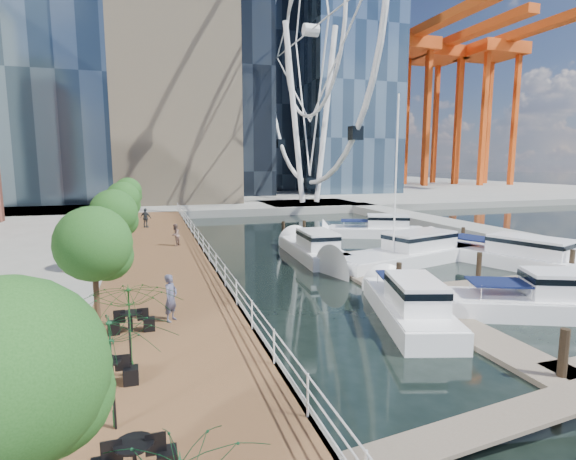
# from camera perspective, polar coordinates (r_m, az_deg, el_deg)

# --- Properties ---
(ground) EXTENTS (520.00, 520.00, 0.00)m
(ground) POSITION_cam_1_polar(r_m,az_deg,el_deg) (17.15, 19.14, -16.19)
(ground) COLOR black
(ground) RESTS_ON ground
(boardwalk) EXTENTS (6.00, 60.00, 1.00)m
(boardwalk) POSITION_cam_1_polar(r_m,az_deg,el_deg) (28.18, -15.83, -5.19)
(boardwalk) COLOR brown
(boardwalk) RESTS_ON ground
(seawall) EXTENTS (0.25, 60.00, 1.00)m
(seawall) POSITION_cam_1_polar(r_m,az_deg,el_deg) (28.39, -9.75, -4.89)
(seawall) COLOR #595954
(seawall) RESTS_ON ground
(land_far) EXTENTS (200.00, 114.00, 1.00)m
(land_far) POSITION_cam_1_polar(r_m,az_deg,el_deg) (114.99, -12.58, 5.10)
(land_far) COLOR gray
(land_far) RESTS_ON ground
(breakwater) EXTENTS (4.00, 60.00, 1.00)m
(breakwater) POSITION_cam_1_polar(r_m,az_deg,el_deg) (44.32, 24.74, -0.72)
(breakwater) COLOR gray
(breakwater) RESTS_ON ground
(pier) EXTENTS (14.00, 12.00, 1.00)m
(pier) POSITION_cam_1_polar(r_m,az_deg,el_deg) (68.88, 2.75, 3.11)
(pier) COLOR gray
(pier) RESTS_ON ground
(railing) EXTENTS (0.10, 60.00, 1.05)m
(railing) POSITION_cam_1_polar(r_m,az_deg,el_deg) (28.16, -10.00, -2.87)
(railing) COLOR white
(railing) RESTS_ON boardwalk
(floating_docks) EXTENTS (16.00, 34.00, 2.60)m
(floating_docks) POSITION_cam_1_polar(r_m,az_deg,el_deg) (29.15, 20.22, -4.96)
(floating_docks) COLOR #6D6051
(floating_docks) RESTS_ON ground
(ferris_wheel) EXTENTS (5.80, 45.60, 47.80)m
(ferris_wheel) POSITION_cam_1_polar(r_m,az_deg,el_deg) (71.11, 2.91, 23.95)
(ferris_wheel) COLOR white
(ferris_wheel) RESTS_ON ground
(port_cranes) EXTENTS (40.00, 52.00, 38.00)m
(port_cranes) POSITION_cam_1_polar(r_m,az_deg,el_deg) (133.44, 18.69, 13.70)
(port_cranes) COLOR #D84C14
(port_cranes) RESTS_ON ground
(street_trees) EXTENTS (2.60, 42.60, 4.60)m
(street_trees) POSITION_cam_1_polar(r_m,az_deg,el_deg) (26.61, -21.27, 2.04)
(street_trees) COLOR #3F2B1C
(street_trees) RESTS_ON ground
(cafe_tables) EXTENTS (2.50, 13.70, 0.74)m
(cafe_tables) POSITION_cam_1_polar(r_m,az_deg,el_deg) (11.88, -20.70, -20.55)
(cafe_tables) COLOR black
(cafe_tables) RESTS_ON ground
(yacht_foreground) EXTENTS (10.14, 6.30, 2.15)m
(yacht_foreground) POSITION_cam_1_polar(r_m,az_deg,el_deg) (24.25, 29.55, -9.47)
(yacht_foreground) COLOR white
(yacht_foreground) RESTS_ON ground
(pedestrian_near) EXTENTS (0.75, 0.80, 1.83)m
(pedestrian_near) POSITION_cam_1_polar(r_m,az_deg,el_deg) (17.95, -14.67, -8.32)
(pedestrian_near) COLOR #4F4F69
(pedestrian_near) RESTS_ON boardwalk
(pedestrian_mid) EXTENTS (0.92, 0.99, 1.62)m
(pedestrian_mid) POSITION_cam_1_polar(r_m,az_deg,el_deg) (33.80, -14.12, -0.60)
(pedestrian_mid) COLOR #7F6158
(pedestrian_mid) RESTS_ON boardwalk
(pedestrian_far) EXTENTS (1.15, 0.93, 1.84)m
(pedestrian_far) POSITION_cam_1_polar(r_m,az_deg,el_deg) (44.05, -17.62, 1.48)
(pedestrian_far) COLOR #2F353B
(pedestrian_far) RESTS_ON boardwalk
(moored_yachts) EXTENTS (18.96, 39.69, 11.50)m
(moored_yachts) POSITION_cam_1_polar(r_m,az_deg,el_deg) (31.91, 16.17, -4.53)
(moored_yachts) COLOR silver
(moored_yachts) RESTS_ON ground
(cafe_seating) EXTENTS (4.80, 11.49, 2.72)m
(cafe_seating) POSITION_cam_1_polar(r_m,az_deg,el_deg) (10.68, -19.14, -18.13)
(cafe_seating) COLOR #0F3A1F
(cafe_seating) RESTS_ON ground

